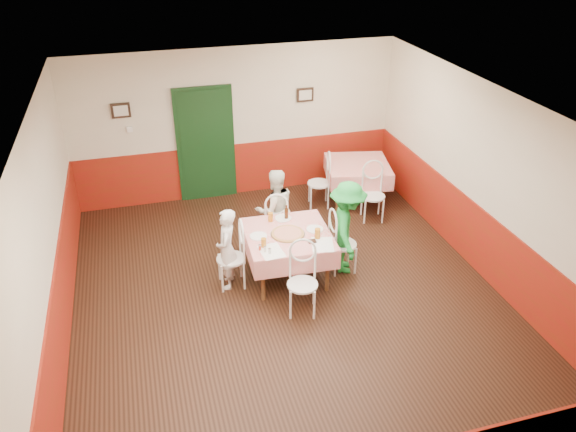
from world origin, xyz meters
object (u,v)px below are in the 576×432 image
object	(u,v)px
chair_right	(343,244)
diner_far	(275,209)
diner_right	(347,228)
main_table	(288,256)
glass_c	(271,217)
chair_near	(302,285)
chair_far	(276,223)
chair_second_a	(319,183)
chair_second_b	(373,196)
beer_bottle	(286,213)
pizza	(288,233)
glass_a	(264,243)
diner_left	(227,249)
glass_b	(318,233)
second_table	(357,182)
wallet	(312,241)
chair_left	(231,259)

from	to	relation	value
chair_right	diner_far	bearing A→B (deg)	43.24
diner_right	chair_right	bearing A→B (deg)	102.92
main_table	glass_c	distance (m)	0.64
chair_near	diner_far	bearing A→B (deg)	104.04
chair_far	chair_second_a	bearing A→B (deg)	-123.21
chair_second_b	beer_bottle	world-z (taller)	beer_bottle
pizza	chair_right	bearing A→B (deg)	-0.79
chair_second_b	glass_c	size ratio (longest dim) A/B	6.48
glass_a	diner_left	xyz separation A→B (m)	(-0.48, 0.29, -0.20)
main_table	glass_b	world-z (taller)	glass_b
second_table	wallet	xyz separation A→B (m)	(-1.66, -2.37, 0.40)
main_table	diner_right	bearing A→B (deg)	-2.45
glass_c	beer_bottle	world-z (taller)	beer_bottle
chair_second_a	diner_far	distance (m)	1.63
chair_right	diner_left	xyz separation A→B (m)	(-1.75, 0.07, 0.17)
second_table	diner_left	bearing A→B (deg)	-144.44
chair_left	diner_right	world-z (taller)	diner_right
chair_second_b	beer_bottle	xyz separation A→B (m)	(-1.83, -0.88, 0.42)
chair_far	glass_b	size ratio (longest dim) A/B	6.01
glass_a	beer_bottle	world-z (taller)	beer_bottle
main_table	glass_c	world-z (taller)	glass_c
chair_second_b	pizza	size ratio (longest dim) A/B	1.91
chair_second_a	diner_far	xyz separation A→B (m)	(-1.13, -1.15, 0.23)
chair_second_a	wallet	distance (m)	2.56
diner_far	chair_second_b	bearing A→B (deg)	-175.37
main_table	beer_bottle	xyz separation A→B (m)	(0.09, 0.42, 0.49)
chair_second_a	diner_left	distance (m)	2.89
main_table	chair_right	bearing A→B (deg)	-2.45
pizza	beer_bottle	size ratio (longest dim) A/B	2.23
chair_left	pizza	bearing A→B (deg)	88.18
chair_far	glass_a	size ratio (longest dim) A/B	6.69
chair_far	diner_far	xyz separation A→B (m)	(0.00, 0.05, 0.23)
main_table	chair_second_a	size ratio (longest dim) A/B	1.36
chair_second_a	beer_bottle	world-z (taller)	beer_bottle
chair_near	glass_c	size ratio (longest dim) A/B	6.48
second_table	wallet	distance (m)	2.92
second_table	glass_c	xyz separation A→B (m)	(-2.07, -1.63, 0.45)
chair_second_a	glass_c	bearing A→B (deg)	-26.95
chair_left	chair_far	xyz separation A→B (m)	(0.89, 0.81, 0.00)
diner_right	main_table	bearing A→B (deg)	102.92
pizza	diner_right	size ratio (longest dim) A/B	0.32
diner_left	chair_left	bearing A→B (deg)	102.44
second_table	chair_second_b	size ratio (longest dim) A/B	1.24
chair_near	main_table	bearing A→B (deg)	104.04
chair_second_a	beer_bottle	size ratio (longest dim) A/B	4.26
chair_left	glass_a	bearing A→B (deg)	57.88
chair_near	wallet	xyz separation A→B (m)	(0.30, 0.53, 0.32)
second_table	chair_right	xyz separation A→B (m)	(-1.07, -2.09, 0.08)
chair_right	diner_right	xyz separation A→B (m)	(0.05, -0.00, 0.28)
main_table	diner_left	distance (m)	0.93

